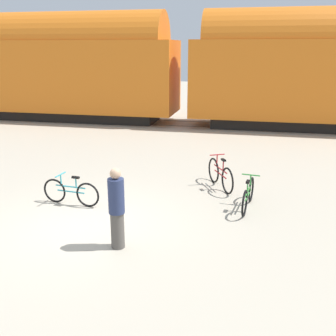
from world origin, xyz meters
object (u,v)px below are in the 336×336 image
(freight_train, at_px, (184,66))
(bicycle_maroon, at_px, (220,175))
(bicycle_green, at_px, (248,195))
(bicycle_teal, at_px, (71,192))
(person_in_navy, at_px, (117,208))

(freight_train, bearing_deg, bicycle_maroon, -73.83)
(freight_train, relative_size, bicycle_green, 17.01)
(bicycle_teal, bearing_deg, person_in_navy, -44.57)
(person_in_navy, bearing_deg, freight_train, 7.67)
(bicycle_maroon, bearing_deg, bicycle_teal, -150.05)
(freight_train, xyz_separation_m, bicycle_teal, (-0.86, -11.89, -2.70))
(bicycle_teal, xyz_separation_m, bicycle_green, (4.52, 0.72, 0.01))
(bicycle_teal, xyz_separation_m, person_in_navy, (1.96, -1.93, 0.51))
(freight_train, distance_m, bicycle_green, 12.06)
(freight_train, distance_m, person_in_navy, 14.03)
(bicycle_teal, distance_m, person_in_navy, 2.79)
(bicycle_maroon, bearing_deg, bicycle_green, -59.45)
(bicycle_maroon, distance_m, bicycle_teal, 4.26)
(freight_train, distance_m, bicycle_teal, 12.22)
(freight_train, xyz_separation_m, bicycle_maroon, (2.83, -9.76, -2.65))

